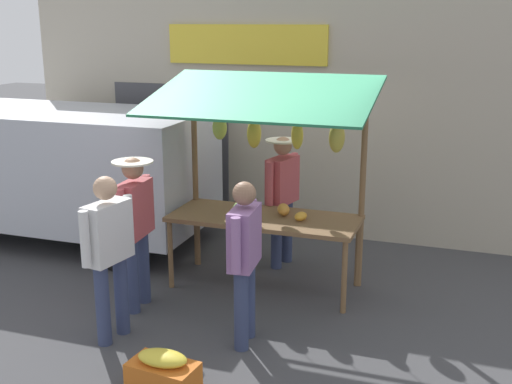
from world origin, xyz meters
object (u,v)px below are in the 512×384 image
at_px(vendor_with_sunhat, 282,190).
at_px(shopper_in_striped_shirt, 109,247).
at_px(shopper_in_grey_tee, 245,252).
at_px(market_stall, 266,160).
at_px(parked_van, 45,162).
at_px(shopper_with_ponytail, 135,220).
at_px(produce_crate_near, 163,375).

bearing_deg(vendor_with_sunhat, shopper_in_striped_shirt, -9.35).
xyz_separation_m(shopper_in_striped_shirt, shopper_in_grey_tee, (-1.27, -0.35, -0.02)).
xyz_separation_m(market_stall, parked_van, (3.56, -0.66, -0.42)).
distance_m(market_stall, parked_van, 3.64).
height_order(shopper_in_striped_shirt, shopper_with_ponytail, shopper_with_ponytail).
xyz_separation_m(shopper_in_striped_shirt, shopper_with_ponytail, (0.12, -0.73, 0.04)).
xyz_separation_m(shopper_in_striped_shirt, produce_crate_near, (-0.93, 0.74, -0.79)).
xyz_separation_m(vendor_with_sunhat, parked_van, (3.53, 0.06, 0.12)).
xyz_separation_m(shopper_in_grey_tee, shopper_with_ponytail, (1.39, -0.38, 0.06)).
bearing_deg(parked_van, market_stall, 169.07).
bearing_deg(vendor_with_sunhat, produce_crate_near, 11.49).
relative_size(vendor_with_sunhat, shopper_with_ponytail, 0.99).
distance_m(vendor_with_sunhat, produce_crate_near, 3.31).
bearing_deg(shopper_in_striped_shirt, shopper_in_grey_tee, -64.97).
bearing_deg(market_stall, produce_crate_near, 88.04).
xyz_separation_m(shopper_in_striped_shirt, parked_van, (2.54, -2.41, 0.15)).
relative_size(shopper_in_striped_shirt, shopper_in_grey_tee, 1.02).
relative_size(shopper_in_grey_tee, produce_crate_near, 2.67).
relative_size(market_stall, vendor_with_sunhat, 1.48).
height_order(market_stall, vendor_with_sunhat, market_stall).
xyz_separation_m(shopper_in_grey_tee, produce_crate_near, (0.34, 1.09, -0.77)).
height_order(vendor_with_sunhat, parked_van, parked_van).
bearing_deg(shopper_with_ponytail, vendor_with_sunhat, -36.82).
xyz_separation_m(parked_van, produce_crate_near, (-3.47, 3.15, -0.94)).
xyz_separation_m(shopper_with_ponytail, produce_crate_near, (-1.06, 1.47, -0.83)).
height_order(shopper_with_ponytail, parked_van, parked_van).
distance_m(shopper_in_striped_shirt, parked_van, 3.50).
distance_m(shopper_in_grey_tee, produce_crate_near, 1.37).
height_order(parked_van, produce_crate_near, parked_van).
bearing_deg(vendor_with_sunhat, parked_van, -76.42).
xyz_separation_m(vendor_with_sunhat, shopper_in_grey_tee, (-0.27, 2.12, -0.05)).
relative_size(vendor_with_sunhat, shopper_in_grey_tee, 1.03).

